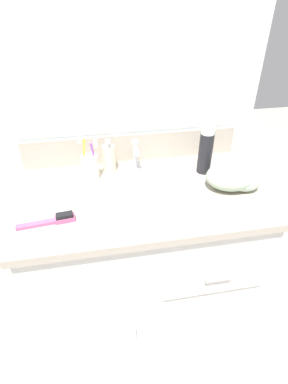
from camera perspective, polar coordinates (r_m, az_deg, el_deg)
ground_plane at (r=1.73m, az=-0.17°, el=-23.23°), size 6.00×6.00×0.00m
wall_back at (r=1.29m, az=-2.91°, el=18.12°), size 1.10×0.08×2.20m
vanity at (r=1.38m, az=-0.25°, el=-13.79°), size 0.92×0.55×0.83m
backsplash at (r=1.32m, az=-2.28°, el=8.47°), size 0.92×0.02×0.12m
sink_faucet at (r=1.24m, az=-1.62°, el=6.07°), size 0.09×0.09×0.14m
toothbrush_cup at (r=1.20m, az=-10.19°, el=4.82°), size 0.07×0.07×0.19m
soap_dispenser at (r=1.24m, az=-6.66°, el=6.43°), size 0.05×0.06×0.15m
shaving_cream_can at (r=1.24m, az=11.64°, el=7.67°), size 0.06×0.06×0.19m
hairbrush at (r=1.02m, az=-16.65°, el=-5.11°), size 0.19×0.05×0.03m
hand_towel at (r=1.18m, az=16.90°, el=2.70°), size 0.20×0.15×0.10m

